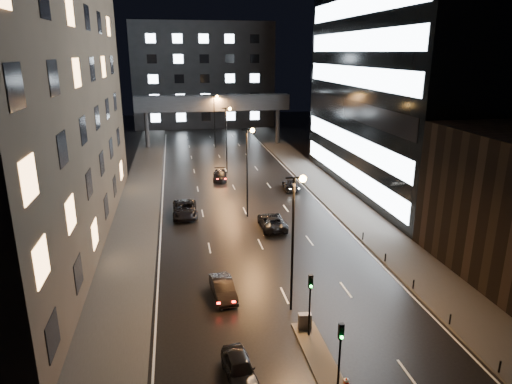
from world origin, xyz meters
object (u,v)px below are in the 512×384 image
(car_toward_b, at_px, (290,185))
(utility_cabinet, at_px, (305,321))
(car_away_b, at_px, (223,288))
(car_away_d, at_px, (220,175))
(car_away_c, at_px, (185,209))
(car_toward_a, at_px, (272,221))
(car_away_a, at_px, (239,368))

(car_toward_b, xyz_separation_m, utility_cabinet, (-7.24, -32.24, 0.03))
(utility_cabinet, bearing_deg, car_toward_b, 83.31)
(car_away_b, relative_size, car_away_d, 0.89)
(car_away_c, relative_size, car_away_d, 1.22)
(car_away_b, xyz_separation_m, car_toward_a, (6.72, 13.37, 0.04))
(car_toward_b, relative_size, utility_cabinet, 4.24)
(car_away_d, distance_m, car_toward_a, 20.35)
(car_toward_a, bearing_deg, car_away_c, -30.47)
(car_away_d, height_order, car_toward_b, car_away_d)
(car_away_b, relative_size, car_away_c, 0.73)
(car_away_a, distance_m, car_away_c, 28.17)
(car_toward_b, height_order, utility_cabinet, car_toward_b)
(car_toward_b, bearing_deg, car_away_b, 71.42)
(car_away_c, distance_m, utility_cabinet, 25.19)
(car_away_b, xyz_separation_m, car_away_d, (3.19, 33.41, -0.01))
(car_away_b, distance_m, car_toward_a, 14.96)
(car_away_c, distance_m, car_toward_b, 16.65)
(car_away_a, xyz_separation_m, car_away_b, (0.07, 9.31, 0.02))
(car_away_c, bearing_deg, car_toward_b, 29.59)
(car_away_d, height_order, car_toward_a, car_toward_a)
(car_toward_a, bearing_deg, car_away_a, 73.64)
(car_away_a, relative_size, car_away_c, 0.68)
(car_away_b, height_order, car_toward_b, car_away_b)
(car_away_d, relative_size, car_toward_a, 0.89)
(car_away_d, bearing_deg, car_away_c, -104.79)
(car_toward_a, height_order, utility_cabinet, car_toward_a)
(car_away_a, height_order, utility_cabinet, car_away_a)
(car_away_a, xyz_separation_m, car_toward_a, (6.79, 22.68, 0.07))
(car_toward_b, bearing_deg, car_away_c, 35.02)
(utility_cabinet, bearing_deg, car_away_a, -135.79)
(car_toward_a, bearing_deg, car_away_b, 63.63)
(car_away_a, height_order, car_away_b, car_away_b)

